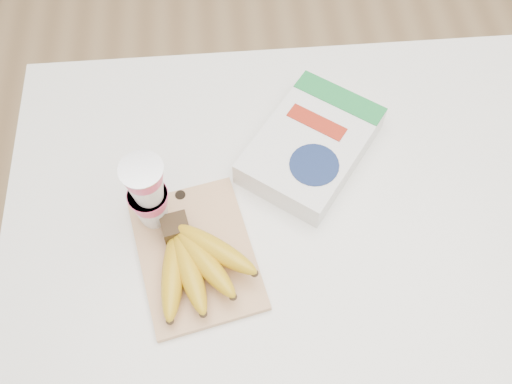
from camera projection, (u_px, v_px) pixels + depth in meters
The scene contains 6 objects.
room at pixel (345, 10), 0.69m from camera, with size 4.00×4.00×4.00m.
table at pixel (297, 281), 1.48m from camera, with size 1.18×0.78×0.88m, color white.
cutting_board at pixel (196, 254), 1.03m from camera, with size 0.20×0.27×0.01m, color tan.
bananas at pixel (194, 261), 0.99m from camera, with size 0.18×0.20×0.07m.
yogurt_stack at pixel (148, 193), 0.98m from camera, with size 0.08×0.08×0.17m.
cereal_box at pixel (311, 145), 1.12m from camera, with size 0.32×0.33×0.06m.
Camera 1 is at (-0.15, -0.52, 1.84)m, focal length 40.00 mm.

